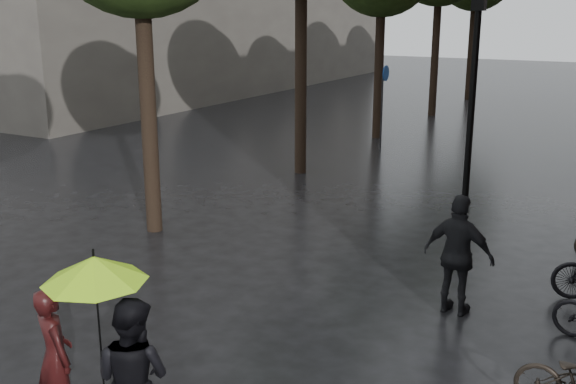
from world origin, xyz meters
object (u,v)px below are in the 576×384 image
Objects in this scene: person_burgundy at (55,356)px; lamp_post at (473,88)px; person_black at (133,378)px; pedestrian_walking at (459,255)px.

lamp_post is at bearing -79.37° from person_burgundy.
lamp_post reaches higher than person_burgundy.
lamp_post is (0.90, 9.12, 2.06)m from person_black.
pedestrian_walking is 4.76m from lamp_post.
lamp_post reaches higher than pedestrian_walking.
person_black is at bearing 74.69° from pedestrian_walking.
lamp_post is at bearing -70.21° from pedestrian_walking.
lamp_post is (2.02, 9.13, 2.12)m from person_burgundy.
person_black is 9.39m from lamp_post.
person_black is 0.94× the size of pedestrian_walking.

